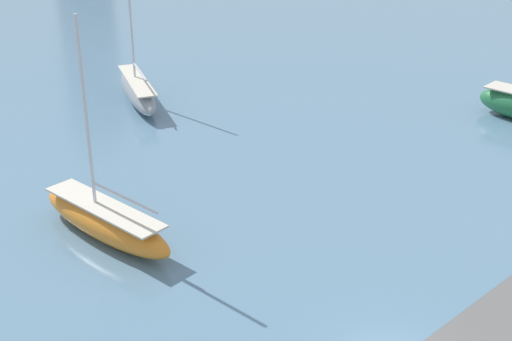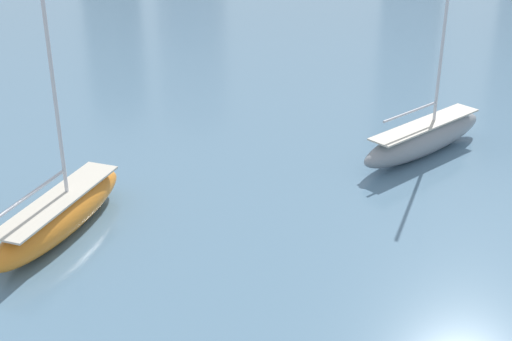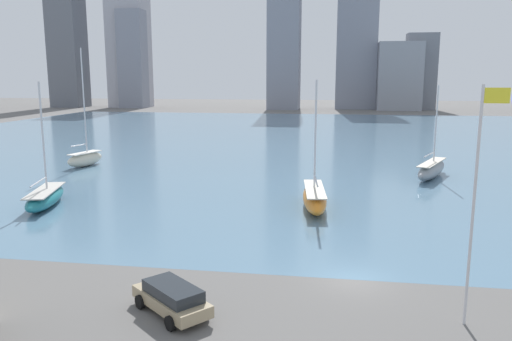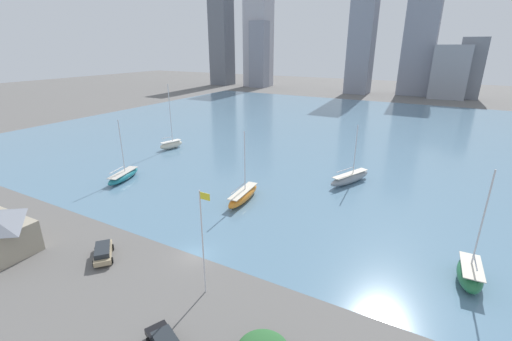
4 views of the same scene
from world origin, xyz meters
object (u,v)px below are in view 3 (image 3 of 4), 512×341
(sailboat_gray, at_px, (432,169))
(parked_wagon_tan, at_px, (172,298))
(flag_pole, at_px, (475,199))
(sailboat_orange, at_px, (314,198))
(sailboat_teal, at_px, (45,197))
(sailboat_cream, at_px, (85,158))

(sailboat_gray, relative_size, parked_wagon_tan, 2.23)
(flag_pole, distance_m, parked_wagon_tan, 15.57)
(sailboat_orange, distance_m, sailboat_teal, 25.21)
(sailboat_orange, xyz_separation_m, parked_wagon_tan, (-6.35, -22.23, -0.15))
(flag_pole, relative_size, sailboat_orange, 0.99)
(flag_pole, height_order, sailboat_orange, sailboat_orange)
(sailboat_gray, distance_m, sailboat_cream, 45.20)
(sailboat_orange, relative_size, parked_wagon_tan, 2.37)
(sailboat_cream, height_order, parked_wagon_tan, sailboat_cream)
(sailboat_gray, xyz_separation_m, sailboat_teal, (-38.38, -19.59, -0.19))
(sailboat_orange, bearing_deg, sailboat_teal, -178.23)
(flag_pole, height_order, parked_wagon_tan, flag_pole)
(parked_wagon_tan, bearing_deg, sailboat_cream, 73.26)
(sailboat_orange, distance_m, sailboat_cream, 36.40)
(flag_pole, xyz_separation_m, sailboat_teal, (-33.22, 17.95, -5.42))
(sailboat_orange, xyz_separation_m, sailboat_teal, (-25.01, -3.11, -0.15))
(sailboat_orange, height_order, parked_wagon_tan, sailboat_orange)
(flag_pole, relative_size, sailboat_cream, 0.73)
(sailboat_gray, bearing_deg, flag_pole, -74.25)
(sailboat_gray, bearing_deg, parked_wagon_tan, -93.41)
(sailboat_teal, xyz_separation_m, parked_wagon_tan, (18.67, -19.12, 0.01))
(sailboat_teal, bearing_deg, parked_wagon_tan, -60.89)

